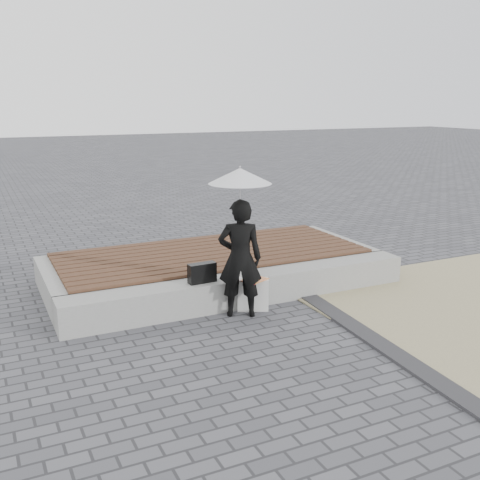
% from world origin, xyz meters
% --- Properties ---
extents(ground, '(80.00, 80.00, 0.00)m').
position_xyz_m(ground, '(0.00, 0.00, 0.00)').
color(ground, '#4D4D53').
rests_on(ground, ground).
extents(edging_band, '(0.61, 5.20, 0.04)m').
position_xyz_m(edging_band, '(0.75, -0.50, 0.02)').
color(edging_band, '#2D2C2F').
rests_on(edging_band, ground).
extents(seating_ledge, '(5.00, 0.45, 0.40)m').
position_xyz_m(seating_ledge, '(0.00, 1.60, 0.20)').
color(seating_ledge, '#969691').
rests_on(seating_ledge, ground).
extents(timber_platform, '(5.00, 2.00, 0.40)m').
position_xyz_m(timber_platform, '(0.00, 2.80, 0.20)').
color(timber_platform, gray).
rests_on(timber_platform, ground).
extents(timber_decking, '(4.60, 2.00, 0.04)m').
position_xyz_m(timber_decking, '(0.00, 2.80, 0.42)').
color(timber_decking, brown).
rests_on(timber_decking, timber_platform).
extents(woman, '(0.66, 0.56, 1.52)m').
position_xyz_m(woman, '(-0.27, 1.22, 0.76)').
color(woman, black).
rests_on(woman, ground).
extents(parasol, '(0.78, 0.78, 1.00)m').
position_xyz_m(parasol, '(-0.27, 1.22, 1.81)').
color(parasol, '#B8B8BD').
rests_on(parasol, ground).
extents(handbag, '(0.37, 0.15, 0.26)m').
position_xyz_m(handbag, '(-0.65, 1.55, 0.53)').
color(handbag, black).
rests_on(handbag, seating_ledge).
extents(canvas_tote, '(0.44, 0.32, 0.43)m').
position_xyz_m(canvas_tote, '(-0.03, 1.32, 0.21)').
color(canvas_tote, silver).
rests_on(canvas_tote, ground).
extents(magazine, '(0.40, 0.35, 0.01)m').
position_xyz_m(magazine, '(-0.03, 1.27, 0.43)').
color(magazine, red).
rests_on(magazine, canvas_tote).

